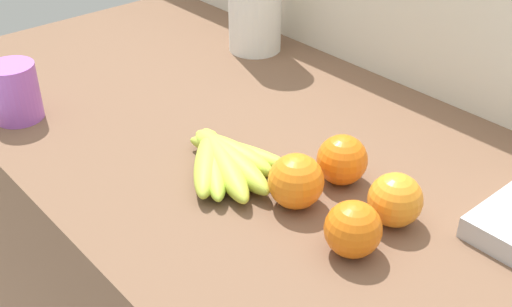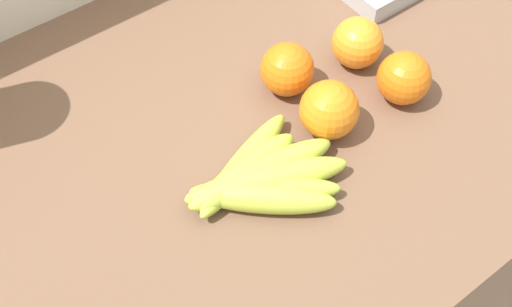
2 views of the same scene
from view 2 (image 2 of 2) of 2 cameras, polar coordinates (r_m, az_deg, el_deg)
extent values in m
cube|color=brown|center=(1.30, 4.05, -7.14)|extent=(1.91, 0.71, 0.89)
cube|color=silver|center=(1.33, -6.16, 9.00)|extent=(2.31, 0.06, 1.30)
ellipsoid|color=#B6C83F|center=(0.79, 0.59, -3.97)|extent=(0.16, 0.15, 0.04)
ellipsoid|color=#ABCD3F|center=(0.79, 0.77, -3.48)|extent=(0.18, 0.14, 0.04)
ellipsoid|color=#BCCC3F|center=(0.80, 1.02, -2.49)|extent=(0.21, 0.12, 0.04)
ellipsoid|color=#B0C23F|center=(0.80, 0.53, -1.82)|extent=(0.21, 0.07, 0.04)
ellipsoid|color=#AECD3F|center=(0.81, -0.78, -1.61)|extent=(0.17, 0.06, 0.04)
ellipsoid|color=#AEC53F|center=(0.82, -1.05, -0.93)|extent=(0.19, 0.10, 0.03)
sphere|color=orange|center=(0.95, 9.00, 9.83)|extent=(0.08, 0.08, 0.08)
sphere|color=orange|center=(0.90, 2.81, 7.54)|extent=(0.08, 0.08, 0.08)
sphere|color=orange|center=(0.91, 13.10, 6.60)|extent=(0.08, 0.08, 0.08)
sphere|color=orange|center=(0.85, 6.56, 3.90)|extent=(0.08, 0.08, 0.08)
camera|label=1|loc=(0.94, 66.25, 16.94)|focal=44.64mm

